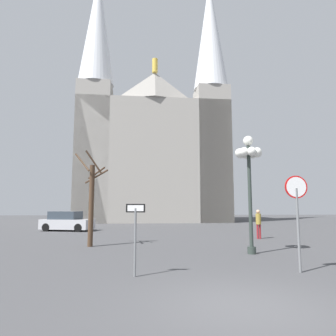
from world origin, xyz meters
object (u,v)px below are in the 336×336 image
Objects in this scene: one_way_arrow_sign at (135,230)px; parked_car_near_silver at (67,222)px; street_lamp at (249,164)px; pedestrian_walking at (258,221)px; bare_tree at (91,200)px; stop_sign at (297,205)px; cathedral at (153,142)px.

one_way_arrow_sign is 0.48× the size of parked_car_near_silver.
street_lamp reaches higher than pedestrian_walking.
parked_car_near_silver is (-3.68, 9.87, -1.60)m from bare_tree.
street_lamp is at bearing 38.72° from one_way_arrow_sign.
street_lamp is 1.06× the size of bare_tree.
parked_car_near_silver is (-6.19, 16.58, -0.59)m from one_way_arrow_sign.
pedestrian_walking is (2.22, 9.42, -0.98)m from stop_sign.
stop_sign is 9.99m from bare_tree.
one_way_arrow_sign is at bearing -141.28° from street_lamp.
cathedral reaches higher than pedestrian_walking.
bare_tree is at bearing -69.54° from parked_car_near_silver.
cathedral is at bearing 97.92° from street_lamp.
stop_sign is (3.97, -30.42, -8.32)m from cathedral.
bare_tree is 2.69× the size of pedestrian_walking.
stop_sign reaches higher than pedestrian_walking.
cathedral is 7.66× the size of parked_car_near_silver.
stop_sign is 9.72m from pedestrian_walking.
bare_tree is at bearing 139.44° from stop_sign.
one_way_arrow_sign is 7.23m from bare_tree.
street_lamp is at bearing -21.14° from bare_tree.
one_way_arrow_sign is (-1.11, -30.63, -9.08)m from cathedral.
street_lamp is 8.02m from bare_tree.
street_lamp is (4.83, 3.87, 2.56)m from one_way_arrow_sign.
pedestrian_walking is (13.49, -6.95, 0.36)m from parked_car_near_silver.
cathedral is 6.54× the size of street_lamp.
bare_tree is (-7.34, 2.84, -1.56)m from street_lamp.
cathedral is 23.79m from pedestrian_walking.
one_way_arrow_sign is at bearing -69.51° from bare_tree.
parked_car_near_silver is 15.18m from pedestrian_walking.
stop_sign reaches higher than one_way_arrow_sign.
parked_car_near_silver is at bearing 110.46° from bare_tree.
stop_sign reaches higher than parked_car_near_silver.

